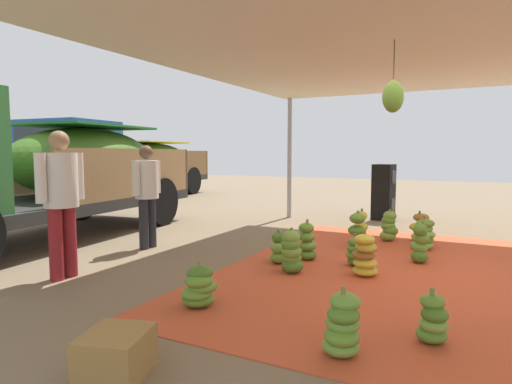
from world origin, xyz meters
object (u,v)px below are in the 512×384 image
at_px(banana_bunch_6, 433,320).
at_px(worker_0, 61,193).
at_px(banana_bunch_2, 291,253).
at_px(banana_bunch_1, 355,253).
at_px(banana_bunch_9, 389,227).
at_px(banana_bunch_12, 199,288).
at_px(banana_bunch_13, 424,235).
at_px(banana_bunch_7, 365,256).
at_px(banana_bunch_11, 279,249).
at_px(banana_bunch_5, 342,326).
at_px(banana_bunch_4, 421,244).
at_px(worker_1, 147,189).
at_px(cargo_truck_main, 30,168).
at_px(speaker_stack, 384,192).
at_px(banana_bunch_10, 307,243).
at_px(banana_bunch_8, 361,228).
at_px(banana_bunch_0, 420,228).
at_px(cargo_truck_far, 123,162).
at_px(banana_bunch_3, 358,232).
at_px(crate_1, 116,354).

height_order(banana_bunch_6, worker_0, worker_0).
bearing_deg(banana_bunch_2, banana_bunch_1, -42.36).
distance_m(banana_bunch_9, banana_bunch_12, 4.33).
distance_m(banana_bunch_13, worker_0, 5.29).
bearing_deg(banana_bunch_7, banana_bunch_11, 86.26).
xyz_separation_m(banana_bunch_5, banana_bunch_13, (4.13, -0.11, 0.00)).
bearing_deg(banana_bunch_4, worker_1, 103.50).
bearing_deg(banana_bunch_13, banana_bunch_12, 156.28).
relative_size(banana_bunch_1, cargo_truck_main, 0.07).
bearing_deg(worker_0, banana_bunch_6, -88.65).
height_order(banana_bunch_7, speaker_stack, speaker_stack).
bearing_deg(cargo_truck_main, banana_bunch_7, -84.83).
distance_m(banana_bunch_10, banana_bunch_12, 2.31).
bearing_deg(banana_bunch_1, banana_bunch_8, 11.09).
relative_size(banana_bunch_5, cargo_truck_main, 0.08).
bearing_deg(banana_bunch_2, worker_1, 83.29).
height_order(banana_bunch_5, banana_bunch_8, banana_bunch_8).
xyz_separation_m(banana_bunch_2, banana_bunch_5, (-1.92, -1.22, -0.03)).
height_order(banana_bunch_0, worker_0, worker_0).
bearing_deg(banana_bunch_7, banana_bunch_9, 3.55).
height_order(banana_bunch_0, banana_bunch_7, banana_bunch_7).
distance_m(banana_bunch_9, cargo_truck_far, 9.49).
xyz_separation_m(banana_bunch_6, banana_bunch_13, (3.58, 0.47, 0.04)).
xyz_separation_m(banana_bunch_0, banana_bunch_1, (-2.15, 0.56, -0.04)).
bearing_deg(banana_bunch_3, speaker_stack, 4.42).
height_order(banana_bunch_6, crate_1, banana_bunch_6).
height_order(banana_bunch_13, worker_1, worker_1).
distance_m(banana_bunch_8, crate_1, 5.18).
distance_m(banana_bunch_10, worker_1, 2.68).
bearing_deg(banana_bunch_0, banana_bunch_9, 113.55).
bearing_deg(cargo_truck_far, banana_bunch_7, -120.07).
relative_size(banana_bunch_5, worker_0, 0.29).
relative_size(banana_bunch_4, banana_bunch_7, 1.01).
distance_m(banana_bunch_4, banana_bunch_6, 2.68).
xyz_separation_m(banana_bunch_5, banana_bunch_6, (0.55, -0.58, -0.04)).
xyz_separation_m(banana_bunch_6, banana_bunch_11, (1.73, 2.13, 0.02)).
xyz_separation_m(banana_bunch_8, banana_bunch_10, (-1.53, 0.40, -0.00)).
relative_size(banana_bunch_10, banana_bunch_13, 1.08).
height_order(banana_bunch_2, banana_bunch_8, banana_bunch_8).
relative_size(banana_bunch_2, speaker_stack, 0.45).
relative_size(banana_bunch_1, banana_bunch_8, 0.75).
height_order(banana_bunch_6, banana_bunch_11, banana_bunch_11).
distance_m(banana_bunch_4, crate_1, 4.43).
bearing_deg(banana_bunch_2, banana_bunch_11, 43.24).
distance_m(worker_0, worker_1, 1.80).
height_order(banana_bunch_6, cargo_truck_far, cargo_truck_far).
relative_size(cargo_truck_far, crate_1, 14.97).
xyz_separation_m(banana_bunch_7, cargo_truck_main, (-0.50, 5.56, 1.01)).
bearing_deg(banana_bunch_8, cargo_truck_far, 68.97).
bearing_deg(banana_bunch_10, banana_bunch_12, 173.48).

